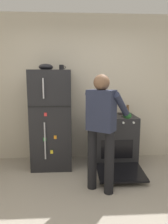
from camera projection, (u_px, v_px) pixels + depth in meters
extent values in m
plane|color=#9E9384|center=(87.00, 223.00, 2.23)|extent=(8.00, 8.00, 0.00)
cube|color=beige|center=(80.00, 89.00, 3.92)|extent=(6.00, 0.10, 2.70)
cube|color=black|center=(52.00, 119.00, 3.61)|extent=(0.68, 0.68, 1.68)
cube|color=black|center=(49.00, 107.00, 3.22)|extent=(0.67, 0.01, 0.01)
cylinder|color=#B7B7BC|center=(45.00, 141.00, 3.29)|extent=(0.02, 0.02, 0.61)
cylinder|color=#B7B7BC|center=(43.00, 88.00, 3.15)|extent=(0.02, 0.02, 0.31)
cube|color=orange|center=(55.00, 137.00, 3.31)|extent=(0.04, 0.01, 0.06)
cube|color=red|center=(45.00, 114.00, 3.24)|extent=(0.04, 0.01, 0.06)
cube|color=green|center=(45.00, 139.00, 3.30)|extent=(0.04, 0.01, 0.06)
cube|color=yellow|center=(52.00, 152.00, 3.34)|extent=(0.04, 0.01, 0.06)
cube|color=black|center=(113.00, 140.00, 3.73)|extent=(0.76, 0.64, 0.89)
cube|color=black|center=(117.00, 149.00, 3.42)|extent=(0.53, 0.01, 0.32)
cylinder|color=black|center=(105.00, 117.00, 3.51)|extent=(0.17, 0.17, 0.01)
cylinder|color=black|center=(126.00, 117.00, 3.53)|extent=(0.17, 0.17, 0.01)
cylinder|color=black|center=(103.00, 114.00, 3.79)|extent=(0.17, 0.17, 0.01)
cylinder|color=black|center=(122.00, 114.00, 3.81)|extent=(0.17, 0.17, 0.01)
cylinder|color=silver|center=(102.00, 123.00, 3.32)|extent=(0.04, 0.03, 0.04)
cylinder|color=silver|center=(112.00, 123.00, 3.33)|extent=(0.04, 0.03, 0.04)
cylinder|color=silver|center=(123.00, 123.00, 3.34)|extent=(0.04, 0.03, 0.04)
cylinder|color=silver|center=(134.00, 123.00, 3.35)|extent=(0.04, 0.03, 0.04)
cube|color=black|center=(120.00, 172.00, 3.19)|extent=(0.72, 0.57, 0.07)
cylinder|color=black|center=(92.00, 159.00, 2.87)|extent=(0.13, 0.13, 0.86)
cylinder|color=black|center=(109.00, 163.00, 2.74)|extent=(0.13, 0.13, 0.86)
cube|color=#23283D|center=(101.00, 111.00, 2.69)|extent=(0.41, 0.37, 0.54)
sphere|color=brown|center=(102.00, 82.00, 2.63)|extent=(0.21, 0.21, 0.21)
sphere|color=#262626|center=(102.00, 85.00, 2.63)|extent=(0.15, 0.15, 0.15)
cylinder|color=#23283D|center=(96.00, 104.00, 2.97)|extent=(0.36, 0.46, 0.41)
cylinder|color=#23283D|center=(122.00, 106.00, 2.77)|extent=(0.36, 0.46, 0.41)
ellipsoid|color=#1E5123|center=(102.00, 113.00, 3.19)|extent=(0.12, 0.18, 0.10)
ellipsoid|color=#1E5123|center=(127.00, 115.00, 2.98)|extent=(0.12, 0.18, 0.10)
cylinder|color=orange|center=(106.00, 112.00, 3.59)|extent=(0.25, 0.25, 0.12)
cube|color=black|center=(97.00, 110.00, 3.57)|extent=(0.05, 0.03, 0.02)
cube|color=black|center=(114.00, 110.00, 3.59)|extent=(0.05, 0.03, 0.02)
cylinder|color=black|center=(62.00, 68.00, 3.52)|extent=(0.08, 0.08, 0.10)
torus|color=black|center=(64.00, 67.00, 3.52)|extent=(0.06, 0.01, 0.06)
cylinder|color=brown|center=(128.00, 109.00, 3.86)|extent=(0.05, 0.05, 0.15)
ellipsoid|color=black|center=(46.00, 67.00, 3.45)|extent=(0.24, 0.24, 0.11)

